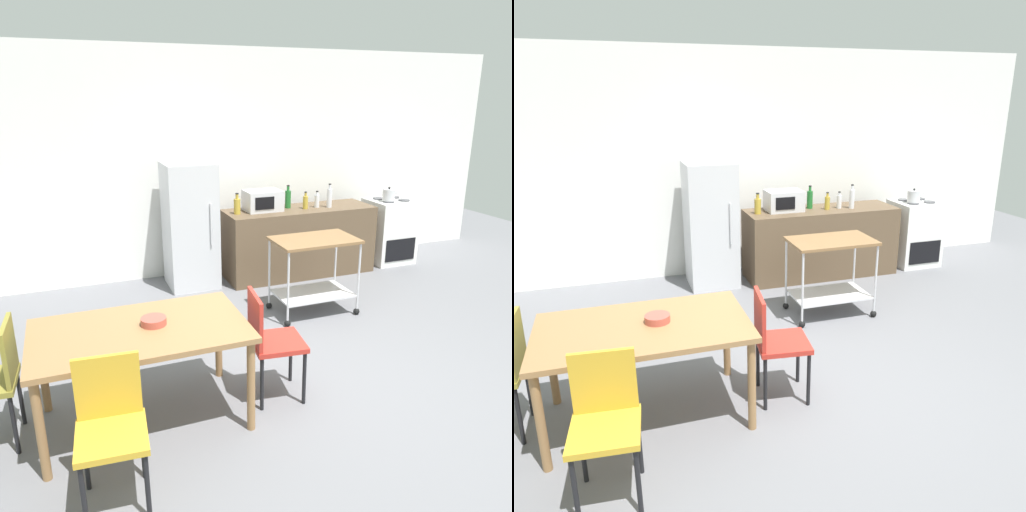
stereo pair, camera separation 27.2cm
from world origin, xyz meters
The scene contains 17 objects.
ground_plane centered at (0.00, 0.00, 0.00)m, with size 12.00×12.00×0.00m, color slate.
back_wall centered at (0.00, 3.20, 1.45)m, with size 8.40×0.12×2.90m, color white.
kitchen_counter centered at (0.90, 2.60, 0.45)m, with size 2.00×0.64×0.90m, color brown.
dining_table centered at (-1.57, 0.10, 0.67)m, with size 1.50×0.90×0.75m.
chair_mustard centered at (-1.86, -0.59, 0.52)m, with size 0.43×0.43×0.89m.
chair_red centered at (-0.60, 0.05, 0.52)m, with size 0.45×0.45×0.89m.
stove_oven centered at (2.35, 2.62, 0.45)m, with size 0.60×0.61×0.92m.
refrigerator centered at (-0.55, 2.70, 0.78)m, with size 0.60×0.63×1.55m.
kitchen_cart centered at (0.49, 1.39, 0.57)m, with size 0.91×0.57×0.85m.
bottle_olive_oil centered at (0.03, 2.59, 1.00)m, with size 0.08×0.08×0.26m.
microwave centered at (0.40, 2.66, 1.03)m, with size 0.46×0.35×0.26m.
bottle_sesame_oil centered at (0.77, 2.68, 1.02)m, with size 0.08×0.08×0.30m.
bottle_wine centered at (0.96, 2.55, 0.99)m, with size 0.07×0.07×0.22m.
bottle_soda centered at (1.14, 2.58, 0.99)m, with size 0.06×0.06×0.22m.
bottle_sparkling_water centered at (1.29, 2.52, 1.03)m, with size 0.07×0.07×0.31m.
fruit_bowl centered at (-1.47, 0.12, 0.78)m, with size 0.18×0.18×0.05m, color #B24C3F.
kettle centered at (2.23, 2.52, 1.00)m, with size 0.24×0.17×0.19m.
Camera 1 is at (-1.97, -3.17, 2.32)m, focal length 35.04 mm.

